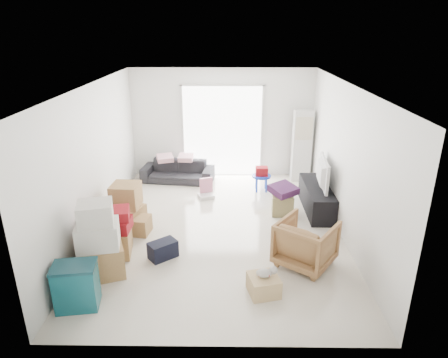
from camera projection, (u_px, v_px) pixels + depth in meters
name	position (u px, v px, depth m)	size (l,w,h in m)	color
room_shell	(220.00, 162.00, 7.14)	(4.98, 6.48, 3.18)	silver
sliding_door	(222.00, 128.00, 9.96)	(2.10, 0.04, 2.33)	white
ac_tower	(302.00, 146.00, 9.77)	(0.45, 0.30, 1.75)	silver
tv_console	(316.00, 198.00, 8.32)	(0.48, 1.61, 0.54)	black
television	(318.00, 183.00, 8.20)	(1.03, 0.60, 0.14)	black
sofa	(178.00, 168.00, 9.85)	(1.76, 0.51, 0.69)	#26262B
pillow_left	(165.00, 152.00, 9.70)	(0.37, 0.29, 0.12)	#C38E9F
pillow_right	(186.00, 152.00, 9.74)	(0.38, 0.30, 0.13)	#C38E9F
armchair	(306.00, 241.00, 6.36)	(0.82, 0.77, 0.85)	#A37848
storage_bins	(76.00, 286.00, 5.41)	(0.63, 0.48, 0.66)	#12535E
box_stack_a	(99.00, 243.00, 6.04)	(0.82, 0.75, 1.22)	#AC8A4D
box_stack_b	(111.00, 233.00, 6.68)	(0.71, 0.68, 0.82)	#AC8A4D
box_stack_c	(127.00, 206.00, 7.58)	(0.71, 0.65, 0.87)	#AC8A4D
loose_box	(139.00, 225.00, 7.42)	(0.39, 0.39, 0.32)	#AC8A4D
duffel_bag	(163.00, 250.00, 6.64)	(0.46, 0.27, 0.29)	black
ottoman	(282.00, 204.00, 8.17)	(0.43, 0.43, 0.43)	olive
blanket	(283.00, 191.00, 8.07)	(0.47, 0.47, 0.14)	#461C46
kids_table	(262.00, 174.00, 9.25)	(0.45, 0.45, 0.58)	blue
toy_walker	(206.00, 192.00, 9.00)	(0.41, 0.39, 0.43)	silver
wood_crate	(264.00, 285.00, 5.75)	(0.42, 0.42, 0.28)	tan
plush_bunny	(266.00, 272.00, 5.68)	(0.31, 0.17, 0.15)	#B2ADA8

